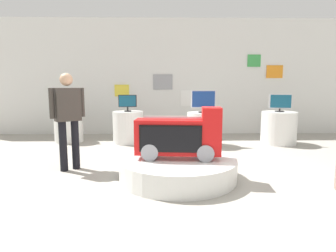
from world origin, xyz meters
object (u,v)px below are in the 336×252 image
main_display_pedestal (178,169)px  tv_on_left_rear (280,102)px  display_pedestal_right_rear (128,127)px  display_pedestal_far_right (69,126)px  tv_on_center_rear (204,100)px  display_pedestal_left_rear (279,128)px  tv_on_right_rear (128,102)px  tv_on_far_right (67,103)px  novelty_firetruck_tv (180,138)px  display_pedestal_center_rear (203,129)px  shopper_browsing_near_truck (68,114)px

main_display_pedestal → tv_on_left_rear: tv_on_left_rear is taller
display_pedestal_right_rear → display_pedestal_far_right: 1.48m
main_display_pedestal → tv_on_center_rear: tv_on_center_rear is taller
display_pedestal_left_rear → tv_on_center_rear: (-1.81, -0.15, 0.65)m
tv_on_center_rear → tv_on_right_rear: 1.78m
tv_on_left_rear → tv_on_right_rear: 3.57m
tv_on_center_rear → tv_on_far_right: size_ratio=1.40×
display_pedestal_left_rear → tv_on_center_rear: tv_on_center_rear is taller
display_pedestal_left_rear → display_pedestal_far_right: same height
novelty_firetruck_tv → tv_on_far_right: size_ratio=3.03×
novelty_firetruck_tv → tv_on_left_rear: 3.59m
novelty_firetruck_tv → tv_on_center_rear: tv_on_center_rear is taller
display_pedestal_right_rear → tv_on_far_right: size_ratio=1.84×
display_pedestal_center_rear → display_pedestal_far_right: size_ratio=1.00×
display_pedestal_left_rear → display_pedestal_far_right: size_ratio=1.07×
display_pedestal_left_rear → shopper_browsing_near_truck: 4.74m
tv_on_right_rear → display_pedestal_right_rear: bearing=84.8°
main_display_pedestal → tv_on_far_right: size_ratio=4.15×
display_pedestal_far_right → shopper_browsing_near_truck: (0.79, -2.40, 0.53)m
display_pedestal_right_rear → display_pedestal_far_right: (-1.47, 0.18, 0.00)m
shopper_browsing_near_truck → display_pedestal_center_rear: bearing=38.0°
display_pedestal_center_rear → tv_on_right_rear: size_ratio=1.77×
novelty_firetruck_tv → display_pedestal_left_rear: (2.49, 2.56, -0.24)m
display_pedestal_right_rear → tv_on_right_rear: 0.60m
display_pedestal_center_rear → display_pedestal_right_rear: same height
display_pedestal_center_rear → display_pedestal_right_rear: (-1.75, 0.31, 0.00)m
tv_on_center_rear → display_pedestal_center_rear: bearing=78.5°
display_pedestal_right_rear → shopper_browsing_near_truck: 2.38m
tv_on_right_rear → display_pedestal_center_rear: bearing=-9.9°
main_display_pedestal → tv_on_right_rear: 3.02m
main_display_pedestal → tv_on_far_right: (-2.52, 2.89, 0.80)m
display_pedestal_right_rear → tv_on_right_rear: bearing=-95.2°
novelty_firetruck_tv → display_pedestal_center_rear: 2.51m
display_pedestal_center_rear → display_pedestal_right_rear: bearing=169.9°
shopper_browsing_near_truck → display_pedestal_left_rear: bearing=25.8°
display_pedestal_center_rear → tv_on_far_right: (-3.23, 0.49, 0.58)m
novelty_firetruck_tv → tv_on_center_rear: (0.69, 2.40, 0.42)m
tv_on_far_right → tv_on_right_rear: bearing=-7.1°
display_pedestal_left_rear → tv_on_right_rear: size_ratio=1.89×
tv_on_left_rear → shopper_browsing_near_truck: (-4.24, -2.05, -0.07)m
main_display_pedestal → tv_on_left_rear: 3.67m
display_pedestal_far_right → shopper_browsing_near_truck: bearing=-71.8°
tv_on_left_rear → display_pedestal_left_rear: bearing=106.6°
display_pedestal_right_rear → novelty_firetruck_tv: bearing=-68.5°
display_pedestal_left_rear → novelty_firetruck_tv: bearing=-134.3°
tv_on_left_rear → tv_on_center_rear: (-1.81, -0.15, 0.06)m
main_display_pedestal → display_pedestal_center_rear: display_pedestal_center_rear is taller
tv_on_right_rear → main_display_pedestal: bearing=-68.9°
display_pedestal_center_rear → shopper_browsing_near_truck: shopper_browsing_near_truck is taller
tv_on_center_rear → shopper_browsing_near_truck: (-2.44, -1.90, -0.13)m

